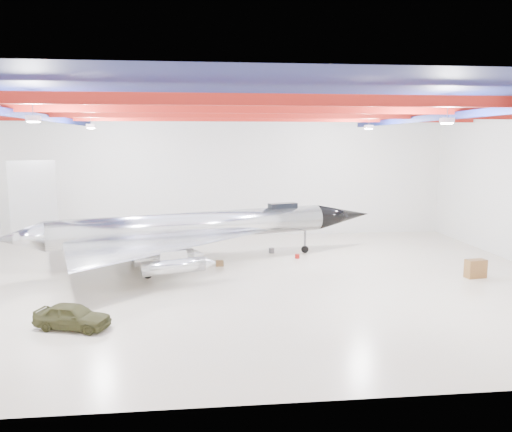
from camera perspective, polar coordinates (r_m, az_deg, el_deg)
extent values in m
plane|color=beige|center=(31.65, -1.76, -7.33)|extent=(40.00, 40.00, 0.00)
plane|color=silver|center=(45.51, -3.21, 4.59)|extent=(40.00, 0.00, 40.00)
plane|color=#0A0F38|center=(30.52, -1.86, 12.95)|extent=(40.00, 40.00, 0.00)
cube|color=maroon|center=(21.53, -0.04, 13.16)|extent=(39.50, 0.25, 0.50)
cube|color=maroon|center=(27.49, -1.38, 12.18)|extent=(39.50, 0.25, 0.50)
cube|color=maroon|center=(33.46, -2.24, 11.54)|extent=(39.50, 0.25, 0.50)
cube|color=maroon|center=(39.45, -2.83, 11.09)|extent=(39.50, 0.25, 0.50)
cube|color=#0C154C|center=(31.91, -24.26, 10.40)|extent=(0.25, 29.50, 0.40)
cube|color=#0C154C|center=(33.55, 19.43, 10.54)|extent=(0.25, 29.50, 0.40)
cube|color=silver|center=(25.57, -24.09, 10.14)|extent=(0.55, 0.55, 0.25)
cube|color=silver|center=(27.27, 20.99, 10.17)|extent=(0.55, 0.55, 0.25)
cube|color=silver|center=(37.18, -18.36, 9.74)|extent=(0.55, 0.55, 0.25)
cube|color=silver|center=(38.37, 12.76, 9.92)|extent=(0.55, 0.55, 0.25)
cylinder|color=silver|center=(35.38, -6.95, -1.12)|extent=(19.31, 7.71, 1.96)
cone|color=black|center=(40.52, 9.91, 0.05)|extent=(5.27, 3.33, 1.96)
cone|color=silver|center=(34.03, -25.50, -2.30)|extent=(3.39, 2.75, 1.96)
cube|color=silver|center=(33.65, -24.11, 2.07)|extent=(2.66, 0.93, 4.41)
cube|color=black|center=(37.71, 3.08, 1.12)|extent=(2.29, 1.39, 0.49)
cylinder|color=silver|center=(29.81, -9.40, -5.71)|extent=(3.82, 1.95, 0.88)
cylinder|color=silver|center=(32.13, -10.46, -4.69)|extent=(3.82, 1.95, 0.88)
cylinder|color=silver|center=(37.77, -12.47, -2.76)|extent=(3.82, 1.95, 0.88)
cylinder|color=silver|center=(40.14, -13.14, -2.12)|extent=(3.82, 1.95, 0.88)
cylinder|color=#59595B|center=(39.09, 5.62, -2.95)|extent=(0.18, 0.18, 1.77)
cylinder|color=black|center=(39.21, 5.61, -3.82)|extent=(0.59, 0.37, 0.55)
cylinder|color=#59595B|center=(32.52, -12.33, -5.48)|extent=(0.18, 0.18, 1.77)
cylinder|color=black|center=(32.67, -12.29, -6.51)|extent=(0.59, 0.37, 0.55)
cylinder|color=#59595B|center=(37.23, -13.79, -3.74)|extent=(0.18, 0.18, 1.77)
cylinder|color=black|center=(37.36, -13.76, -4.65)|extent=(0.59, 0.37, 0.55)
imported|color=#3C3B1E|center=(25.17, -20.25, -10.68)|extent=(3.82, 2.43, 1.21)
cube|color=brown|center=(34.97, 23.80, -5.53)|extent=(1.37, 0.83, 1.18)
cube|color=olive|center=(36.38, -7.24, -4.96)|extent=(0.66, 0.59, 0.39)
cube|color=maroon|center=(37.79, -8.48, -4.49)|extent=(0.52, 0.42, 0.36)
cube|color=#59595B|center=(38.82, -15.38, -4.45)|extent=(0.39, 0.34, 0.24)
cylinder|color=maroon|center=(37.38, 4.74, -4.60)|extent=(0.47, 0.47, 0.32)
cube|color=olive|center=(35.14, -4.18, -5.41)|extent=(0.55, 0.45, 0.38)
cylinder|color=#59595B|center=(39.03, 1.79, -3.95)|extent=(0.47, 0.47, 0.40)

